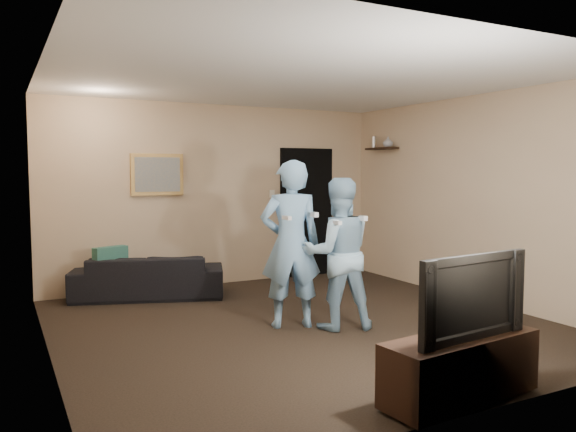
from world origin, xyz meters
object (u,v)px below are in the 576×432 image
sofa (149,276)px  wii_player_right (338,253)px  tv_console (460,367)px  wii_player_left (291,244)px  television (462,295)px

sofa → wii_player_right: (1.41, -2.35, 0.51)m
sofa → tv_console: bearing=124.3°
sofa → tv_console: sofa is taller
tv_console → wii_player_left: size_ratio=0.72×
sofa → television: bearing=124.3°
tv_console → television: (0.00, 0.00, 0.52)m
sofa → tv_console: size_ratio=1.52×
sofa → wii_player_left: wii_player_left is taller
wii_player_right → tv_console: bearing=-96.9°
tv_console → sofa: bearing=99.3°
television → wii_player_left: bearing=88.6°
tv_console → television: 0.52m
wii_player_right → television: bearing=-96.9°
television → wii_player_right: (0.24, 2.01, 0.01)m
television → tv_console: bearing=174.3°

